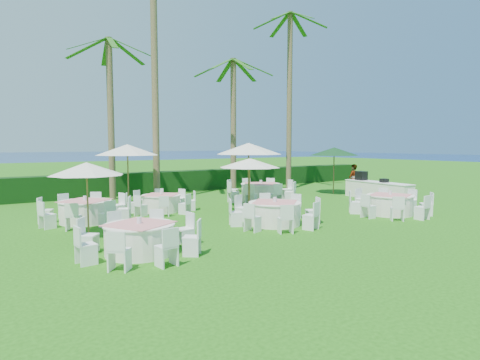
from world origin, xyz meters
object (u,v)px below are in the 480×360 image
object	(u,v)px
banquet_table_a	(140,238)
umbrella_b	(250,163)
umbrella_d	(249,149)
banquet_table_c	(390,204)
umbrella_c	(127,150)
banquet_table_f	(261,192)
umbrella_a	(87,169)
staff_person	(353,180)
banquet_table_d	(85,211)
buffet_table	(377,190)
umbrella_green	(334,151)
banquet_table_e	(161,203)
banquet_table_b	(275,213)

from	to	relation	value
banquet_table_a	umbrella_b	xyz separation A→B (m)	(5.83, 3.50, 1.61)
umbrella_b	umbrella_d	distance (m)	1.33
banquet_table_c	umbrella_c	world-z (taller)	umbrella_c
banquet_table_c	banquet_table_f	size ratio (longest dim) A/B	0.91
umbrella_c	banquet_table_f	bearing A→B (deg)	-16.83
umbrella_a	umbrella_b	world-z (taller)	umbrella_a
umbrella_c	staff_person	xyz separation A→B (m)	(11.49, -2.81, -1.68)
umbrella_c	banquet_table_a	bearing A→B (deg)	-106.37
banquet_table_d	umbrella_c	world-z (taller)	umbrella_c
banquet_table_a	buffet_table	world-z (taller)	buffet_table
umbrella_c	umbrella_d	size ratio (longest dim) A/B	0.99
banquet_table_c	banquet_table_f	distance (m)	6.23
umbrella_c	umbrella_green	bearing A→B (deg)	-9.19
buffet_table	banquet_table_e	bearing A→B (deg)	166.63
banquet_table_e	banquet_table_f	size ratio (longest dim) A/B	0.80
umbrella_green	banquet_table_b	bearing A→B (deg)	-148.60
umbrella_green	buffet_table	distance (m)	3.38
umbrella_c	buffet_table	xyz separation A→B (m)	(11.24, -4.59, -2.05)
banquet_table_c	umbrella_green	size ratio (longest dim) A/B	1.16
banquet_table_d	umbrella_green	size ratio (longest dim) A/B	1.16
umbrella_a	umbrella_d	size ratio (longest dim) A/B	0.79
banquet_table_a	umbrella_c	distance (m)	8.44
banquet_table_d	banquet_table_c	bearing A→B (deg)	-25.63
umbrella_b	umbrella_c	xyz separation A→B (m)	(-3.53, 4.34, 0.50)
banquet_table_c	banquet_table_d	world-z (taller)	banquet_table_d
staff_person	umbrella_d	bearing A→B (deg)	-11.11
umbrella_green	umbrella_c	bearing A→B (deg)	170.81
banquet_table_f	umbrella_a	world-z (taller)	umbrella_a
umbrella_b	buffet_table	bearing A→B (deg)	-1.83
banquet_table_c	umbrella_d	world-z (taller)	umbrella_d
banquet_table_a	banquet_table_b	distance (m)	5.26
buffet_table	staff_person	world-z (taller)	staff_person
banquet_table_b	umbrella_d	size ratio (longest dim) A/B	1.09
banquet_table_c	staff_person	distance (m)	6.11
banquet_table_d	banquet_table_f	bearing A→B (deg)	6.47
banquet_table_a	banquet_table_e	distance (m)	6.50
banquet_table_e	banquet_table_f	xyz separation A→B (m)	(5.30, 0.27, 0.08)
banquet_table_c	umbrella_green	world-z (taller)	umbrella_green
banquet_table_b	umbrella_a	world-z (taller)	umbrella_a
banquet_table_b	banquet_table_d	xyz separation A→B (m)	(-5.31, 4.04, -0.00)
umbrella_a	staff_person	bearing A→B (deg)	9.15
banquet_table_b	umbrella_b	size ratio (longest dim) A/B	1.26
banquet_table_a	umbrella_c	world-z (taller)	umbrella_c
banquet_table_c	staff_person	world-z (taller)	staff_person
banquet_table_f	buffet_table	world-z (taller)	buffet_table
banquet_table_a	umbrella_b	distance (m)	6.99
banquet_table_e	umbrella_b	distance (m)	3.99
banquet_table_a	banquet_table_f	distance (m)	10.25
banquet_table_c	umbrella_a	distance (m)	11.24
buffet_table	banquet_table_b	bearing A→B (deg)	-165.14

